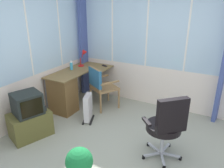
# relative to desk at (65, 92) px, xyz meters

# --- Properties ---
(ground) EXTENTS (5.02, 5.01, 0.06)m
(ground) POSITION_rel_desk_xyz_m (-0.87, -1.69, -0.45)
(ground) COLOR gray
(north_window_panel) EXTENTS (4.02, 0.07, 2.70)m
(north_window_panel) POSITION_rel_desk_xyz_m (-0.87, 0.34, 0.93)
(north_window_panel) COLOR silver
(north_window_panel) RESTS_ON ground
(east_window_panel) EXTENTS (0.07, 4.01, 2.70)m
(east_window_panel) POSITION_rel_desk_xyz_m (1.17, -1.69, 0.93)
(east_window_panel) COLOR silver
(east_window_panel) RESTS_ON ground
(curtain_corner) EXTENTS (0.29, 0.08, 2.60)m
(curtain_corner) POSITION_rel_desk_xyz_m (1.04, 0.21, 0.88)
(curtain_corner) COLOR #475898
(curtain_corner) RESTS_ON ground
(desk) EXTENTS (1.43, 0.83, 0.77)m
(desk) POSITION_rel_desk_xyz_m (0.00, 0.00, 0.00)
(desk) COLOR brown
(desk) RESTS_ON ground
(desk_lamp) EXTENTS (0.23, 0.19, 0.37)m
(desk_lamp) POSITION_rel_desk_xyz_m (0.80, 0.05, 0.59)
(desk_lamp) COLOR red
(desk_lamp) RESTS_ON desk
(tv_remote) EXTENTS (0.10, 0.16, 0.02)m
(tv_remote) POSITION_rel_desk_xyz_m (0.97, -0.38, 0.36)
(tv_remote) COLOR black
(tv_remote) RESTS_ON desk
(spray_bottle) EXTENTS (0.06, 0.06, 0.22)m
(spray_bottle) POSITION_rel_desk_xyz_m (0.40, 0.11, 0.45)
(spray_bottle) COLOR #3FACD2
(spray_bottle) RESTS_ON desk
(wooden_armchair) EXTENTS (0.66, 0.66, 0.91)m
(wooden_armchair) POSITION_rel_desk_xyz_m (0.42, -0.57, 0.16)
(wooden_armchair) COLOR #9C7447
(wooden_armchair) RESTS_ON ground
(office_chair) EXTENTS (0.61, 0.60, 1.02)m
(office_chair) POSITION_rel_desk_xyz_m (-0.52, -2.25, 0.17)
(office_chair) COLOR #B7B7BF
(office_chair) RESTS_ON ground
(tv_on_stand) EXTENTS (0.75, 0.64, 0.79)m
(tv_on_stand) POSITION_rel_desk_xyz_m (-1.02, -0.09, -0.07)
(tv_on_stand) COLOR brown
(tv_on_stand) RESTS_ON ground
(space_heater) EXTENTS (0.41, 0.29, 0.53)m
(space_heater) POSITION_rel_desk_xyz_m (-0.11, -0.65, -0.15)
(space_heater) COLOR silver
(space_heater) RESTS_ON ground
(potted_plant) EXTENTS (0.35, 0.35, 0.47)m
(potted_plant) POSITION_rel_desk_xyz_m (-1.43, -1.42, -0.15)
(potted_plant) COLOR #A25133
(potted_plant) RESTS_ON ground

